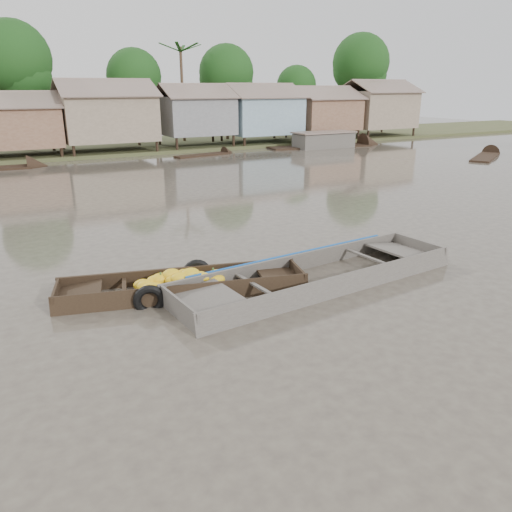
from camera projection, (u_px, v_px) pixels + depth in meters
name	position (u px, v px, depth m)	size (l,w,h in m)	color
ground	(291.00, 297.00, 12.01)	(120.00, 120.00, 0.00)	#473E36
riverbank	(106.00, 110.00, 38.89)	(120.00, 12.47, 10.22)	#384723
banana_boat	(179.00, 285.00, 12.25)	(6.20, 2.88, 0.84)	black
viewer_boat	(317.00, 280.00, 12.92)	(8.13, 2.75, 0.64)	#49423E
distant_boats	(269.00, 150.00, 38.11)	(49.15, 14.75, 1.38)	black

